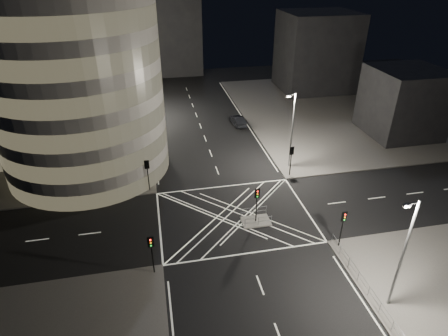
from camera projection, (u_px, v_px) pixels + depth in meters
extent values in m
plane|color=black|center=(234.00, 216.00, 40.47)|extent=(120.00, 120.00, 0.00)
cube|color=#514E4C|center=(15.00, 135.00, 58.38)|extent=(42.00, 42.00, 0.15)
cube|color=#514E4C|center=(356.00, 109.00, 68.45)|extent=(42.00, 42.00, 0.15)
cube|color=slate|center=(256.00, 221.00, 39.50)|extent=(3.00, 2.00, 0.15)
cylinder|color=gray|center=(74.00, 73.00, 43.34)|extent=(20.00, 20.00, 25.00)
cube|color=gray|center=(7.00, 57.00, 50.12)|extent=(20.00, 18.00, 25.00)
cube|color=gray|center=(63.00, 41.00, 66.88)|extent=(24.00, 16.00, 22.00)
cube|color=black|center=(316.00, 52.00, 75.25)|extent=(14.00, 12.00, 15.00)
cube|color=black|center=(404.00, 102.00, 56.75)|extent=(10.00, 10.00, 10.00)
cube|color=black|center=(160.00, 34.00, 84.69)|extent=(18.00, 8.00, 18.00)
cylinder|color=black|center=(134.00, 170.00, 45.38)|extent=(0.32, 0.32, 3.44)
ellipsoid|color=black|center=(131.00, 148.00, 43.90)|extent=(4.59, 4.59, 5.28)
cylinder|color=black|center=(134.00, 148.00, 50.51)|extent=(0.32, 0.32, 3.38)
ellipsoid|color=black|center=(131.00, 128.00, 49.04)|extent=(4.64, 4.64, 5.33)
cylinder|color=black|center=(134.00, 132.00, 55.69)|extent=(0.32, 0.32, 3.06)
ellipsoid|color=black|center=(132.00, 116.00, 54.43)|extent=(3.69, 3.69, 4.24)
cylinder|color=black|center=(134.00, 114.00, 60.58)|extent=(0.32, 0.32, 3.94)
ellipsoid|color=black|center=(132.00, 94.00, 58.93)|extent=(5.00, 5.00, 5.74)
cylinder|color=black|center=(135.00, 104.00, 65.92)|extent=(0.32, 0.32, 2.99)
ellipsoid|color=black|center=(133.00, 89.00, 64.57)|extent=(4.45, 4.45, 5.12)
cylinder|color=black|center=(148.00, 179.00, 43.91)|extent=(0.12, 0.12, 3.00)
cube|color=black|center=(147.00, 165.00, 42.95)|extent=(0.28, 0.22, 0.90)
cube|color=black|center=(147.00, 165.00, 42.95)|extent=(0.55, 0.04, 1.10)
cylinder|color=black|center=(153.00, 259.00, 32.34)|extent=(0.12, 0.12, 3.00)
cube|color=black|center=(151.00, 242.00, 31.37)|extent=(0.28, 0.22, 0.90)
cube|color=black|center=(151.00, 242.00, 31.37)|extent=(0.55, 0.04, 1.10)
cylinder|color=black|center=(290.00, 165.00, 46.97)|extent=(0.12, 0.12, 3.00)
cube|color=black|center=(292.00, 151.00, 46.00)|extent=(0.28, 0.22, 0.90)
cube|color=black|center=(292.00, 151.00, 46.00)|extent=(0.55, 0.04, 1.10)
cylinder|color=black|center=(341.00, 233.00, 35.39)|extent=(0.12, 0.12, 3.00)
cube|color=black|center=(344.00, 216.00, 34.43)|extent=(0.28, 0.22, 0.90)
cube|color=black|center=(344.00, 216.00, 34.43)|extent=(0.55, 0.04, 1.10)
cylinder|color=black|center=(256.00, 209.00, 38.72)|extent=(0.12, 0.12, 3.00)
cube|color=black|center=(257.00, 193.00, 37.76)|extent=(0.28, 0.22, 0.90)
cube|color=black|center=(257.00, 193.00, 37.76)|extent=(0.55, 0.04, 1.10)
cylinder|color=slate|center=(139.00, 134.00, 46.49)|extent=(0.20, 0.20, 10.00)
cylinder|color=slate|center=(138.00, 97.00, 44.16)|extent=(0.90, 0.10, 0.10)
cube|color=slate|center=(142.00, 97.00, 44.29)|extent=(0.50, 0.25, 0.18)
cube|color=white|center=(142.00, 98.00, 44.34)|extent=(0.42, 0.20, 0.05)
cylinder|color=slate|center=(138.00, 90.00, 61.81)|extent=(0.20, 0.20, 10.00)
cylinder|color=slate|center=(138.00, 60.00, 59.48)|extent=(0.90, 0.10, 0.10)
cube|color=slate|center=(141.00, 61.00, 59.61)|extent=(0.50, 0.25, 0.18)
cube|color=white|center=(141.00, 61.00, 59.67)|extent=(0.42, 0.20, 0.05)
cylinder|color=slate|center=(292.00, 132.00, 47.23)|extent=(0.20, 0.20, 10.00)
cylinder|color=slate|center=(292.00, 95.00, 44.75)|extent=(0.90, 0.10, 0.10)
cube|color=slate|center=(288.00, 96.00, 44.72)|extent=(0.50, 0.25, 0.18)
cube|color=white|center=(288.00, 97.00, 44.78)|extent=(0.42, 0.20, 0.05)
cylinder|color=slate|center=(402.00, 256.00, 27.65)|extent=(0.20, 0.20, 10.00)
cylinder|color=slate|center=(413.00, 203.00, 25.17)|extent=(0.90, 0.10, 0.10)
cube|color=slate|center=(407.00, 205.00, 25.14)|extent=(0.50, 0.25, 0.18)
cube|color=white|center=(407.00, 207.00, 25.20)|extent=(0.42, 0.20, 0.05)
cube|color=slate|center=(363.00, 283.00, 31.22)|extent=(0.06, 11.70, 1.10)
cube|color=slate|center=(258.00, 222.00, 38.43)|extent=(2.80, 0.06, 1.10)
cube|color=slate|center=(254.00, 211.00, 39.96)|extent=(2.80, 0.06, 1.10)
imported|color=black|center=(238.00, 121.00, 61.80)|extent=(1.98, 4.70, 1.51)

